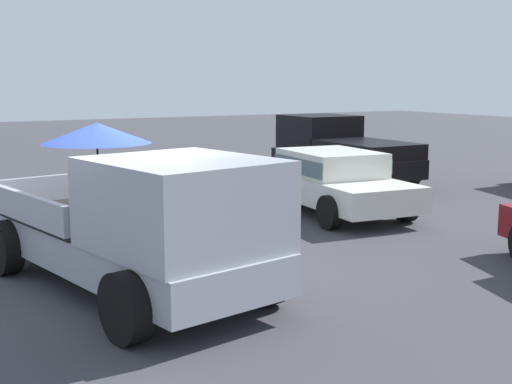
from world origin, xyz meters
name	(u,v)px	position (x,y,z in m)	size (l,w,h in m)	color
ground_plane	(126,288)	(0.00, 0.00, 0.00)	(80.00, 80.00, 0.00)	#38383D
pickup_truck_main	(141,223)	(0.45, 0.08, 0.99)	(5.31, 3.02, 2.24)	black
pickup_truck_far	(339,150)	(-6.71, 8.51, 0.87)	(4.81, 2.17, 1.80)	black
parked_sedan_far	(332,179)	(-2.97, 5.58, 0.74)	(4.44, 2.27, 1.33)	black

